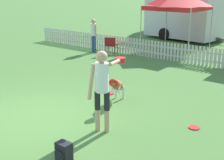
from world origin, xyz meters
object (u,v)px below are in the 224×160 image
frisbee_midfield (110,93)px  equipment_trailer (185,17)px  folding_chair_blue_left (111,44)px  leaping_dog (117,85)px  handler_person (103,81)px  frisbee_near_handler (118,89)px  frisbee_near_dog (194,127)px  canopy_tent_secondary (178,0)px  spectator_standing (94,33)px  backpack_on_grass (64,152)px

frisbee_midfield → equipment_trailer: (-2.58, 10.11, 1.23)m
folding_chair_blue_left → leaping_dog: bearing=107.8°
handler_person → frisbee_near_handler: handler_person is taller
frisbee_near_handler → frisbee_near_dog: bearing=-21.0°
folding_chair_blue_left → equipment_trailer: equipment_trailer is taller
frisbee_midfield → canopy_tent_secondary: 7.33m
folding_chair_blue_left → spectator_standing: 1.01m
folding_chair_blue_left → canopy_tent_secondary: size_ratio=0.28×
leaping_dog → folding_chair_blue_left: (-3.88, 4.64, -0.03)m
frisbee_midfield → canopy_tent_secondary: bearing=101.9°
frisbee_midfield → folding_chair_blue_left: (-3.28, 4.19, 0.45)m
backpack_on_grass → leaping_dog: bearing=109.0°
handler_person → frisbee_midfield: 2.57m
frisbee_midfield → equipment_trailer: bearing=104.3°
folding_chair_blue_left → backpack_on_grass: bearing=100.9°
frisbee_near_handler → folding_chair_blue_left: (-3.21, 3.70, 0.45)m
frisbee_near_dog → spectator_standing: bearing=146.3°
frisbee_near_handler → equipment_trailer: equipment_trailer is taller
frisbee_near_handler → backpack_on_grass: backpack_on_grass is taller
handler_person → equipment_trailer: 12.64m
handler_person → leaping_dog: bearing=90.5°
backpack_on_grass → folding_chair_blue_left: 8.92m
folding_chair_blue_left → frisbee_near_dog: bearing=119.7°
frisbee_near_dog → leaping_dog: bearing=175.7°
frisbee_near_dog → folding_chair_blue_left: bearing=141.8°
folding_chair_blue_left → frisbee_midfield: bearing=105.9°
backpack_on_grass → equipment_trailer: bearing=107.2°
frisbee_near_dog → folding_chair_blue_left: 7.79m
frisbee_near_dog → spectator_standing: spectator_standing is taller
frisbee_midfield → canopy_tent_secondary: (-1.44, 6.80, 2.32)m
handler_person → backpack_on_grass: bearing=-107.0°
handler_person → frisbee_midfield: bearing=98.5°
frisbee_near_handler → frisbee_midfield: 0.50m
handler_person → frisbee_near_handler: (-1.41, 2.40, -1.09)m
leaping_dog → frisbee_midfield: (-0.60, 0.45, -0.48)m
backpack_on_grass → equipment_trailer: equipment_trailer is taller
handler_person → equipment_trailer: size_ratio=0.34×
frisbee_near_handler → frisbee_midfield: same height
spectator_standing → backpack_on_grass: bearing=144.2°
leaping_dog → canopy_tent_secondary: (-2.04, 7.25, 1.84)m
frisbee_midfield → handler_person: bearing=-54.9°
leaping_dog → equipment_trailer: (-3.18, 10.56, 0.75)m
handler_person → frisbee_midfield: handler_person is taller
handler_person → spectator_standing: (-5.52, 5.96, -0.19)m
frisbee_near_handler → leaping_dog: bearing=-54.8°
frisbee_near_dog → spectator_standing: size_ratio=0.16×
spectator_standing → canopy_tent_secondary: bearing=-118.8°
folding_chair_blue_left → spectator_standing: spectator_standing is taller
equipment_trailer → folding_chair_blue_left: bearing=-87.2°
handler_person → canopy_tent_secondary: 9.23m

